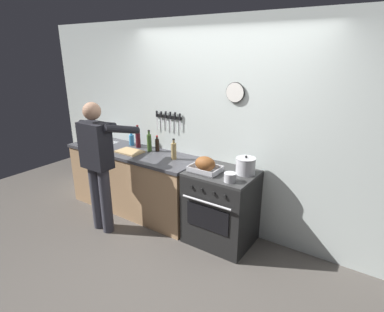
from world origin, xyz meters
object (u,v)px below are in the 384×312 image
at_px(bottle_soy_sauce, 157,145).
at_px(saucepan, 230,177).
at_px(stock_pot, 246,166).
at_px(bottle_vinegar, 174,151).
at_px(bottle_dish_soap, 132,140).
at_px(roasting_pan, 205,165).
at_px(stove, 221,207).
at_px(person_cook, 98,160).
at_px(bottle_wine_red, 138,138).
at_px(bottle_olive_oil, 149,142).
at_px(cutting_board, 130,152).

bearing_deg(bottle_soy_sauce, saucepan, -15.84).
height_order(stock_pot, bottle_soy_sauce, bottle_soy_sauce).
bearing_deg(bottle_vinegar, bottle_soy_sauce, 160.60).
distance_m(saucepan, bottle_dish_soap, 1.85).
distance_m(bottle_dish_soap, bottle_vinegar, 0.90).
bearing_deg(roasting_pan, stock_pot, 26.53).
xyz_separation_m(bottle_dish_soap, bottle_vinegar, (0.89, -0.15, 0.03)).
bearing_deg(saucepan, bottle_soy_sauce, 164.16).
bearing_deg(stove, person_cook, -156.15).
bearing_deg(bottle_wine_red, bottle_vinegar, -9.38).
xyz_separation_m(stock_pot, bottle_wine_red, (-1.70, 0.06, 0.04)).
xyz_separation_m(stove, bottle_wine_red, (-1.46, 0.17, 0.59)).
bearing_deg(bottle_vinegar, person_cook, -135.02).
bearing_deg(bottle_vinegar, stock_pot, 3.57).
bearing_deg(person_cook, stock_pot, -70.94).
height_order(stock_pot, bottle_wine_red, bottle_wine_red).
height_order(stove, stock_pot, stock_pot).
bearing_deg(bottle_olive_oil, bottle_vinegar, -8.97).
height_order(person_cook, cutting_board, person_cook).
relative_size(bottle_dish_soap, bottle_wine_red, 0.61).
bearing_deg(stock_pot, saucepan, -97.53).
xyz_separation_m(stove, cutting_board, (-1.40, -0.07, 0.46)).
xyz_separation_m(stove, bottle_vinegar, (-0.73, 0.04, 0.56)).
height_order(roasting_pan, bottle_olive_oil, bottle_olive_oil).
bearing_deg(cutting_board, person_cook, -88.62).
relative_size(stock_pot, bottle_wine_red, 0.69).
bearing_deg(roasting_pan, bottle_vinegar, 165.60).
bearing_deg(bottle_vinegar, bottle_olive_oil, 171.03).
bearing_deg(bottle_soy_sauce, bottle_dish_soap, 178.90).
distance_m(cutting_board, bottle_dish_soap, 0.35).
relative_size(roasting_pan, stock_pot, 1.58).
relative_size(person_cook, roasting_pan, 4.72).
bearing_deg(bottle_soy_sauce, roasting_pan, -16.49).
bearing_deg(stove, stock_pot, 23.90).
bearing_deg(bottle_dish_soap, bottle_vinegar, -9.43).
bearing_deg(roasting_pan, bottle_soy_sauce, 163.51).
xyz_separation_m(saucepan, bottle_soy_sauce, (-1.32, 0.37, 0.04)).
distance_m(stove, saucepan, 0.57).
distance_m(stock_pot, bottle_wine_red, 1.70).
xyz_separation_m(roasting_pan, cutting_board, (-1.23, 0.03, -0.07)).
bearing_deg(cutting_board, bottle_vinegar, 9.98).
distance_m(stock_pot, bottle_soy_sauce, 1.36).
distance_m(bottle_vinegar, bottle_soy_sauce, 0.42).
bearing_deg(bottle_vinegar, stove, -3.53).
xyz_separation_m(cutting_board, bottle_soy_sauce, (0.28, 0.26, 0.08)).
relative_size(bottle_dish_soap, bottle_olive_oil, 0.67).
bearing_deg(cutting_board, bottle_wine_red, 104.74).
xyz_separation_m(person_cook, bottle_vinegar, (0.66, 0.66, 0.06)).
height_order(stove, person_cook, person_cook).
height_order(stock_pot, bottle_vinegar, bottle_vinegar).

